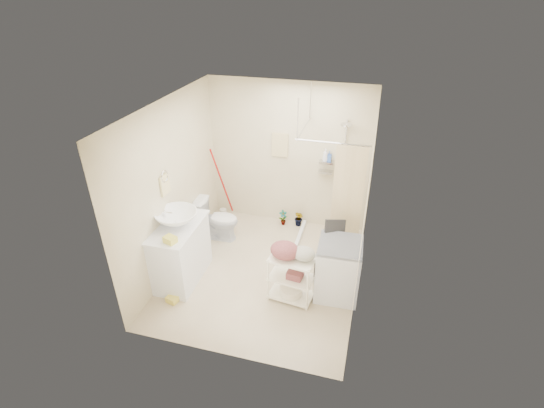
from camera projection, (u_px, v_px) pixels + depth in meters
The scene contains 23 objects.
floor at pixel (264, 272), 6.13m from camera, with size 3.20×3.20×0.00m, color beige.
ceiling at pixel (261, 107), 4.84m from camera, with size 2.80×3.20×0.04m, color silver.
wall_back at pixel (289, 156), 6.82m from camera, with size 2.80×0.04×2.60m, color beige.
wall_front at pixel (220, 271), 4.14m from camera, with size 2.80×0.04×2.60m, color beige.
wall_left at pixel (172, 188), 5.80m from camera, with size 0.04×3.20×2.60m, color beige.
wall_right at pixel (365, 213), 5.17m from camera, with size 0.04×3.20×2.60m, color beige.
vanity at pixel (180, 252), 5.81m from camera, with size 0.59×1.05×0.93m, color silver.
sink at pixel (176, 218), 5.56m from camera, with size 0.60×0.60×0.21m, color white.
counter_basket at pixel (170, 240), 5.21m from camera, with size 0.16×0.13×0.09m, color gold.
floor_basket at pixel (172, 298), 5.54m from camera, with size 0.23×0.18×0.12m, color #EAD64D.
toilet at pixel (217, 219), 6.79m from camera, with size 0.41×0.72×0.74m, color silver.
mop at pixel (221, 183), 7.27m from camera, with size 0.13×0.13×1.39m, color #A20908, non-canonical shape.
potted_plant_a at pixel (283, 218), 7.25m from camera, with size 0.16×0.11×0.30m, color #9B4F39.
potted_plant_b at pixel (299, 218), 7.21m from camera, with size 0.17×0.14×0.32m, color brown.
hanging_towel at pixel (280, 145), 6.74m from camera, with size 0.28×0.03×0.42m, color #C7BC86.
towel_ring at pixel (165, 183), 5.54m from camera, with size 0.04×0.22×0.34m, color beige, non-canonical shape.
tp_holder at pixel (180, 220), 6.12m from camera, with size 0.08×0.12×0.14m, color silver, non-canonical shape.
shower at pixel (332, 189), 6.29m from camera, with size 1.10×1.10×2.10m, color silver, non-canonical shape.
shampoo_bottle_a at pixel (325, 155), 6.54m from camera, with size 0.08×0.08×0.21m, color silver.
shampoo_bottle_b at pixel (329, 156), 6.56m from camera, with size 0.08×0.08×0.17m, color #3557A5.
washing_machine at pixel (338, 269), 5.52m from camera, with size 0.59×0.61×0.87m, color silver.
laundry_rack at pixel (292, 274), 5.44m from camera, with size 0.61×0.36×0.84m, color white, non-canonical shape.
ironing_board at pixel (332, 254), 5.65m from camera, with size 0.30×0.09×1.07m, color black, non-canonical shape.
Camera 1 is at (1.37, -4.59, 3.97)m, focal length 26.00 mm.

